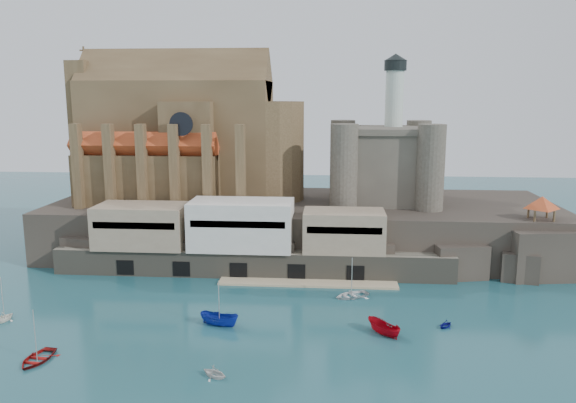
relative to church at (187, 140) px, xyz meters
The scene contains 14 objects.
ground 53.14m from the church, 60.03° to the right, with size 300.00×300.00×0.00m, color #184750.
promontory 29.58m from the church, ahead, with size 100.00×36.00×10.00m.
quay 28.37m from the church, 53.41° to the right, with size 70.00×12.00×13.05m.
church is the anchor object (origin of this frame).
castle_keep 40.39m from the church, ahead, with size 21.20×21.20×29.30m.
rock_outcrop 70.41m from the church, 13.61° to the right, with size 14.50×10.50×8.70m.
pavilion 68.65m from the church, 13.48° to the right, with size 6.40×6.40×5.40m.
boat_0 58.79m from the church, 95.13° to the right, with size 4.08×1.18×5.71m, color maroon.
boat_1 63.00m from the church, 73.18° to the right, with size 2.77×1.69×3.21m, color silver.
boat_2 49.83m from the church, 70.71° to the right, with size 2.18×2.23×5.78m, color #12299E.
boat_4 50.83m from the church, 110.05° to the right, with size 2.84×1.73×3.29m, color white.
boat_5 61.13m from the church, 49.48° to the right, with size 2.04×2.10×5.43m, color #A10410.
boat_6 49.69m from the church, 41.61° to the right, with size 4.15×1.20×5.81m, color white.
boat_7 64.84m from the church, 41.40° to the right, with size 2.23×1.36×2.58m, color navy.
Camera 1 is at (5.77, -72.08, 31.10)m, focal length 35.00 mm.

